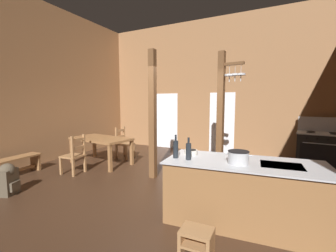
% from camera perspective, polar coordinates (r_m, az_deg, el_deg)
% --- Properties ---
extents(ground_plane, '(8.59, 8.48, 0.10)m').
position_cam_1_polar(ground_plane, '(4.54, -3.08, -16.82)').
color(ground_plane, '#382316').
extents(wall_back, '(8.59, 0.14, 4.52)m').
position_cam_1_polar(wall_back, '(7.85, 11.21, 9.93)').
color(wall_back, '#93663F').
rests_on(wall_back, ground_plane).
extents(wall_left, '(0.14, 8.48, 4.52)m').
position_cam_1_polar(wall_left, '(7.07, -32.92, 9.52)').
color(wall_left, '#93663F').
rests_on(wall_left, ground_plane).
extents(glazed_door_back_left, '(1.00, 0.01, 2.05)m').
position_cam_1_polar(glazed_door_back_left, '(8.43, -0.69, 1.36)').
color(glazed_door_back_left, white).
rests_on(glazed_door_back_left, ground_plane).
extents(glazed_panel_back_right, '(0.84, 0.01, 2.05)m').
position_cam_1_polar(glazed_panel_back_right, '(7.70, 13.67, 0.74)').
color(glazed_panel_back_right, white).
rests_on(glazed_panel_back_right, ground_plane).
extents(kitchen_island, '(2.23, 1.14, 0.89)m').
position_cam_1_polar(kitchen_island, '(3.46, 18.73, -15.87)').
color(kitchen_island, olive).
rests_on(kitchen_island, ground_plane).
extents(stove_range, '(1.22, 0.93, 1.32)m').
position_cam_1_polar(stove_range, '(7.11, 34.69, -5.03)').
color(stove_range, black).
rests_on(stove_range, ground_plane).
extents(support_post_with_pot_rack, '(0.62, 0.26, 2.87)m').
position_cam_1_polar(support_post_with_pot_rack, '(5.27, 13.72, 4.09)').
color(support_post_with_pot_rack, brown).
rests_on(support_post_with_pot_rack, ground_plane).
extents(support_post_center, '(0.14, 0.14, 2.87)m').
position_cam_1_polar(support_post_center, '(4.97, -3.98, 2.81)').
color(support_post_center, brown).
rests_on(support_post_center, ground_plane).
extents(step_stool, '(0.37, 0.29, 0.30)m').
position_cam_1_polar(step_stool, '(2.82, 7.39, -27.07)').
color(step_stool, '#9E7044').
rests_on(step_stool, ground_plane).
extents(dining_table, '(1.80, 1.10, 0.74)m').
position_cam_1_polar(dining_table, '(6.47, -16.88, -3.67)').
color(dining_table, olive).
rests_on(dining_table, ground_plane).
extents(ladderback_chair_near_window, '(0.48, 0.48, 0.95)m').
position_cam_1_polar(ladderback_chair_near_window, '(5.83, -22.96, -6.95)').
color(ladderback_chair_near_window, '#9E7044').
rests_on(ladderback_chair_near_window, ground_plane).
extents(ladderback_chair_by_post, '(0.45, 0.45, 0.95)m').
position_cam_1_polar(ladderback_chair_by_post, '(7.09, -11.29, -4.32)').
color(ladderback_chair_by_post, '#9E7044').
rests_on(ladderback_chair_by_post, ground_plane).
extents(bench_along_left_wall, '(0.48, 1.61, 0.44)m').
position_cam_1_polar(bench_along_left_wall, '(6.24, -36.40, -8.18)').
color(bench_along_left_wall, olive).
rests_on(bench_along_left_wall, ground_plane).
extents(backpack, '(0.37, 0.38, 0.60)m').
position_cam_1_polar(backpack, '(5.18, -35.97, -10.83)').
color(backpack, '#4C4233').
rests_on(backpack, ground_plane).
extents(stockpot_on_counter, '(0.35, 0.28, 0.17)m').
position_cam_1_polar(stockpot_on_counter, '(3.17, 17.67, -7.69)').
color(stockpot_on_counter, '#B7BABF').
rests_on(stockpot_on_counter, kitchen_island).
extents(mixing_bowl_on_counter, '(0.21, 0.21, 0.08)m').
position_cam_1_polar(mixing_bowl_on_counter, '(3.57, 5.90, -6.72)').
color(mixing_bowl_on_counter, silver).
rests_on(mixing_bowl_on_counter, kitchen_island).
extents(bottle_tall_on_counter, '(0.08, 0.08, 0.33)m').
position_cam_1_polar(bottle_tall_on_counter, '(3.23, 5.30, -6.41)').
color(bottle_tall_on_counter, '#1E2328').
rests_on(bottle_tall_on_counter, kitchen_island).
extents(bottle_short_on_counter, '(0.08, 0.08, 0.35)m').
position_cam_1_polar(bottle_short_on_counter, '(3.32, 1.99, -5.87)').
color(bottle_short_on_counter, '#1E2328').
rests_on(bottle_short_on_counter, kitchen_island).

